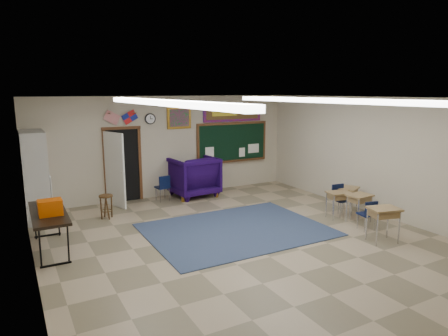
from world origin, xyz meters
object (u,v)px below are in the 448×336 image
wingback_armchair (193,176)px  wooden_stool (106,206)px  student_desk_front_right (348,199)px  folding_table (50,229)px  student_desk_front_left (338,204)px

wingback_armchair → wooden_stool: 3.00m
student_desk_front_right → folding_table: (-7.09, 1.02, 0.06)m
student_desk_front_right → wooden_stool: 6.20m
student_desk_front_left → folding_table: size_ratio=0.35×
student_desk_front_left → wooden_stool: bearing=163.5°
wooden_stool → wingback_armchair: bearing=19.4°
folding_table → wooden_stool: size_ratio=3.24×
student_desk_front_right → wooden_stool: student_desk_front_right is taller
wooden_stool → folding_table: bearing=-133.3°
wingback_armchair → student_desk_front_left: (2.28, -3.77, -0.23)m
student_desk_front_right → student_desk_front_left: bearing=173.8°
folding_table → wooden_stool: bearing=47.3°
student_desk_front_right → folding_table: size_ratio=0.36×
wooden_stool → student_desk_front_right: bearing=-24.3°
student_desk_front_right → wingback_armchair: bearing=100.8°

